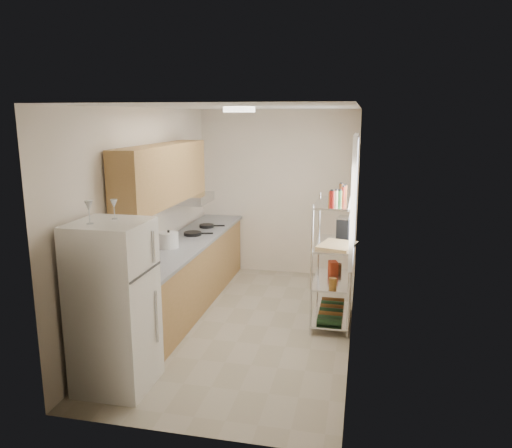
% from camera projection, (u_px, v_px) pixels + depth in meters
% --- Properties ---
extents(room, '(2.52, 4.42, 2.62)m').
position_uv_depth(room, '(246.00, 221.00, 5.83)').
color(room, '#ADA38D').
rests_on(room, ground).
extents(counter_run, '(0.63, 3.51, 0.90)m').
position_uv_depth(counter_run, '(187.00, 274.00, 6.62)').
color(counter_run, '#AD7D49').
rests_on(counter_run, ground).
extents(upper_cabinets, '(0.33, 2.20, 0.72)m').
position_uv_depth(upper_cabinets, '(163.00, 174.00, 6.04)').
color(upper_cabinets, '#AD7D49').
rests_on(upper_cabinets, room).
extents(range_hood, '(0.50, 0.60, 0.12)m').
position_uv_depth(range_hood, '(191.00, 198.00, 6.88)').
color(range_hood, '#B7BABC').
rests_on(range_hood, room).
extents(window, '(0.06, 1.00, 1.46)m').
position_uv_depth(window, '(354.00, 199.00, 5.86)').
color(window, white).
rests_on(window, room).
extents(bakers_rack, '(0.45, 0.90, 1.73)m').
position_uv_depth(bakers_rack, '(334.00, 235.00, 5.95)').
color(bakers_rack, silver).
rests_on(bakers_rack, ground).
extents(ceiling_dome, '(0.34, 0.34, 0.05)m').
position_uv_depth(ceiling_dome, '(239.00, 110.00, 5.27)').
color(ceiling_dome, white).
rests_on(ceiling_dome, room).
extents(refrigerator, '(0.65, 0.65, 1.59)m').
position_uv_depth(refrigerator, '(114.00, 306.00, 4.58)').
color(refrigerator, white).
rests_on(refrigerator, ground).
extents(wine_glass_a, '(0.06, 0.06, 0.18)m').
position_uv_depth(wine_glass_a, '(114.00, 209.00, 4.52)').
color(wine_glass_a, silver).
rests_on(wine_glass_a, refrigerator).
extents(wine_glass_b, '(0.07, 0.07, 0.21)m').
position_uv_depth(wine_glass_b, '(89.00, 212.00, 4.30)').
color(wine_glass_b, silver).
rests_on(wine_glass_b, refrigerator).
extents(rice_cooker, '(0.24, 0.24, 0.19)m').
position_uv_depth(rice_cooker, '(169.00, 240.00, 6.18)').
color(rice_cooker, white).
rests_on(rice_cooker, counter_run).
extents(frying_pan_large, '(0.29, 0.29, 0.04)m').
position_uv_depth(frying_pan_large, '(193.00, 234.00, 6.84)').
color(frying_pan_large, black).
rests_on(frying_pan_large, counter_run).
extents(frying_pan_small, '(0.25, 0.25, 0.04)m').
position_uv_depth(frying_pan_small, '(207.00, 226.00, 7.31)').
color(frying_pan_small, black).
rests_on(frying_pan_small, counter_run).
extents(cutting_board, '(0.49, 0.56, 0.03)m').
position_uv_depth(cutting_board, '(337.00, 245.00, 5.81)').
color(cutting_board, tan).
rests_on(cutting_board, bakers_rack).
extents(espresso_machine, '(0.18, 0.25, 0.26)m').
position_uv_depth(espresso_machine, '(344.00, 227.00, 6.24)').
color(espresso_machine, black).
rests_on(espresso_machine, bakers_rack).
extents(storage_bag, '(0.14, 0.16, 0.16)m').
position_uv_depth(storage_bag, '(333.00, 267.00, 6.26)').
color(storage_bag, maroon).
rests_on(storage_bag, bakers_rack).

